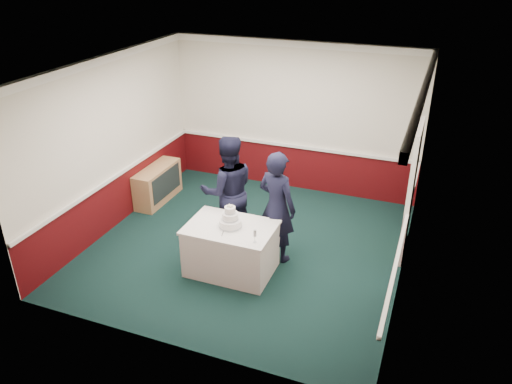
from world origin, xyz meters
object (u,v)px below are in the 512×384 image
(wedding_cake, at_px, (230,220))
(champagne_flute, at_px, (255,234))
(person_woman, at_px, (277,207))
(person_man, at_px, (228,191))
(sideboard, at_px, (158,184))
(cake_table, at_px, (231,248))
(cake_knife, at_px, (223,232))

(wedding_cake, bearing_deg, champagne_flute, -29.25)
(person_woman, bearing_deg, champagne_flute, 106.20)
(person_man, bearing_deg, sideboard, -58.12)
(cake_table, distance_m, person_woman, 0.96)
(cake_knife, bearing_deg, cake_table, 67.68)
(wedding_cake, xyz_separation_m, person_woman, (0.52, 0.61, 0.02))
(cake_table, bearing_deg, person_woman, 49.35)
(cake_knife, xyz_separation_m, champagne_flute, (0.53, -0.08, 0.14))
(champagne_flute, bearing_deg, cake_table, 150.75)
(wedding_cake, distance_m, cake_knife, 0.23)
(person_man, bearing_deg, person_woman, 136.03)
(person_man, distance_m, person_woman, 0.92)
(cake_knife, relative_size, champagne_flute, 1.07)
(wedding_cake, height_order, person_woman, person_woman)
(cake_table, distance_m, champagne_flute, 0.78)
(cake_table, height_order, wedding_cake, wedding_cake)
(sideboard, relative_size, cake_table, 0.91)
(person_man, relative_size, person_woman, 1.04)
(sideboard, xyz_separation_m, cake_table, (2.30, -1.68, 0.05))
(sideboard, distance_m, person_man, 2.21)
(sideboard, bearing_deg, cake_knife, -39.58)
(wedding_cake, relative_size, person_man, 0.19)
(sideboard, xyz_separation_m, champagne_flute, (2.80, -1.96, 0.58))
(sideboard, relative_size, person_woman, 0.65)
(wedding_cake, height_order, person_man, person_man)
(wedding_cake, bearing_deg, person_man, 115.95)
(champagne_flute, xyz_separation_m, person_man, (-0.88, 1.06, 0.02))
(person_man, bearing_deg, cake_table, 82.83)
(wedding_cake, distance_m, person_woman, 0.80)
(cake_table, xyz_separation_m, champagne_flute, (0.50, -0.28, 0.53))
(champagne_flute, height_order, person_woman, person_woman)
(champagne_flute, height_order, person_man, person_man)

